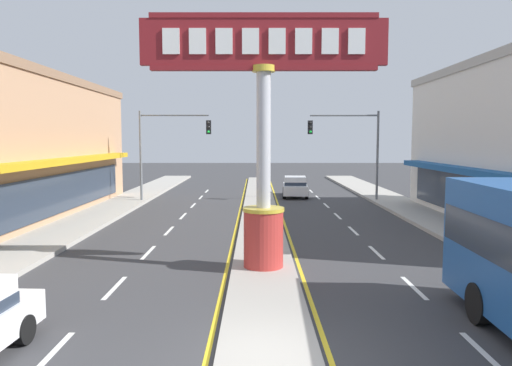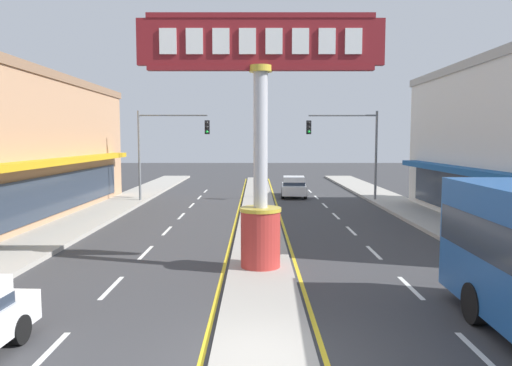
{
  "view_description": "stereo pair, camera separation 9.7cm",
  "coord_description": "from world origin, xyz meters",
  "px_view_note": "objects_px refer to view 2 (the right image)",
  "views": [
    {
      "loc": [
        -0.24,
        -8.95,
        4.28
      ],
      "look_at": [
        -0.22,
        9.76,
        2.6
      ],
      "focal_mm": 34.14,
      "sensor_mm": 36.0,
      "label": 1
    },
    {
      "loc": [
        -0.15,
        -8.95,
        4.28
      ],
      "look_at": [
        -0.22,
        9.76,
        2.6
      ],
      "focal_mm": 34.14,
      "sensor_mm": 36.0,
      "label": 2
    }
  ],
  "objects_px": {
    "traffic_light_left_side": "(167,140)",
    "sedan_near_right_lane": "(296,186)",
    "traffic_light_right_side": "(353,140)",
    "district_sign": "(263,136)"
  },
  "relations": [
    {
      "from": "traffic_light_left_side",
      "to": "sedan_near_right_lane",
      "type": "bearing_deg",
      "value": 20.22
    },
    {
      "from": "traffic_light_left_side",
      "to": "traffic_light_right_side",
      "type": "distance_m",
      "value": 12.54
    },
    {
      "from": "traffic_light_left_side",
      "to": "traffic_light_right_side",
      "type": "relative_size",
      "value": 1.0
    },
    {
      "from": "district_sign",
      "to": "traffic_light_left_side",
      "type": "bearing_deg",
      "value": 109.98
    },
    {
      "from": "traffic_light_right_side",
      "to": "sedan_near_right_lane",
      "type": "xyz_separation_m",
      "value": [
        -3.59,
        3.05,
        -3.46
      ]
    },
    {
      "from": "traffic_light_right_side",
      "to": "sedan_near_right_lane",
      "type": "height_order",
      "value": "traffic_light_right_side"
    },
    {
      "from": "traffic_light_left_side",
      "to": "sedan_near_right_lane",
      "type": "relative_size",
      "value": 1.41
    },
    {
      "from": "sedan_near_right_lane",
      "to": "traffic_light_left_side",
      "type": "bearing_deg",
      "value": -159.78
    },
    {
      "from": "traffic_light_left_side",
      "to": "sedan_near_right_lane",
      "type": "height_order",
      "value": "traffic_light_left_side"
    },
    {
      "from": "traffic_light_right_side",
      "to": "sedan_near_right_lane",
      "type": "bearing_deg",
      "value": 139.67
    }
  ]
}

